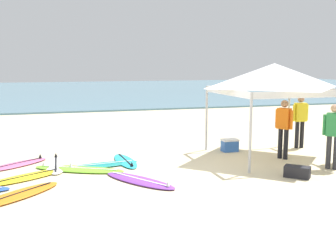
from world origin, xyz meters
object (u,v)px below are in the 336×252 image
object	(u,v)px
surfboard_orange	(17,195)
cooler_box	(230,145)
surfboard_teal	(101,165)
person_yellow	(300,118)
surfboard_lime	(79,169)
surfboard_cyan	(125,161)
surfboard_yellow	(25,177)
gear_bag_near_tent	(297,172)
surfboard_purple	(140,180)
surfboard_white	(56,165)
person_green	(333,132)
surfboard_pink	(16,165)
person_orange	(284,125)
canopy_tent	(274,76)

from	to	relation	value
surfboard_orange	cooler_box	size ratio (longest dim) A/B	4.01
surfboard_teal	person_yellow	world-z (taller)	person_yellow
surfboard_lime	cooler_box	xyz separation A→B (m)	(4.75, 1.06, 0.16)
surfboard_cyan	surfboard_yellow	world-z (taller)	same
surfboard_lime	gear_bag_near_tent	size ratio (longest dim) A/B	4.10
surfboard_purple	surfboard_lime	xyz separation A→B (m)	(-1.28, 1.48, -0.00)
surfboard_white	gear_bag_near_tent	world-z (taller)	gear_bag_near_tent
person_yellow	cooler_box	xyz separation A→B (m)	(-2.40, 0.15, -0.79)
surfboard_orange	cooler_box	distance (m)	6.81
person_green	cooler_box	xyz separation A→B (m)	(-1.64, 2.79, -0.79)
surfboard_orange	surfboard_yellow	size ratio (longest dim) A/B	0.97
surfboard_pink	surfboard_orange	size ratio (longest dim) A/B	0.95
surfboard_cyan	gear_bag_near_tent	xyz separation A→B (m)	(3.72, -2.74, 0.10)
surfboard_lime	surfboard_cyan	xyz separation A→B (m)	(1.33, 0.55, 0.00)
person_orange	person_green	bearing A→B (deg)	-67.37
surfboard_yellow	person_green	world-z (taller)	person_green
surfboard_orange	surfboard_white	xyz separation A→B (m)	(0.86, 2.48, 0.00)
surfboard_lime	surfboard_yellow	distance (m)	1.38
person_green	cooler_box	distance (m)	3.33
gear_bag_near_tent	cooler_box	distance (m)	3.27
canopy_tent	surfboard_white	bearing A→B (deg)	173.93
surfboard_lime	person_orange	bearing A→B (deg)	-3.12
surfboard_cyan	person_green	distance (m)	5.63
surfboard_orange	surfboard_yellow	xyz separation A→B (m)	(0.11, 1.40, 0.00)
canopy_tent	surfboard_lime	distance (m)	6.08
surfboard_pink	surfboard_purple	bearing A→B (deg)	-40.37
surfboard_purple	person_yellow	world-z (taller)	person_yellow
surfboard_purple	surfboard_lime	distance (m)	1.96
surfboard_purple	person_green	distance (m)	5.20
person_green	person_yellow	size ratio (longest dim) A/B	1.00
canopy_tent	cooler_box	world-z (taller)	canopy_tent
canopy_tent	surfboard_cyan	xyz separation A→B (m)	(-4.28, 0.56, -2.35)
canopy_tent	surfboard_yellow	xyz separation A→B (m)	(-6.91, -0.43, -2.35)
surfboard_lime	surfboard_orange	size ratio (longest dim) A/B	1.23
surfboard_orange	surfboard_white	world-z (taller)	same
surfboard_pink	cooler_box	world-z (taller)	cooler_box
person_orange	surfboard_lime	bearing A→B (deg)	176.88
surfboard_lime	person_green	world-z (taller)	person_green
cooler_box	surfboard_teal	bearing A→B (deg)	-169.23
surfboard_white	person_orange	size ratio (longest dim) A/B	1.21
surfboard_pink	person_yellow	distance (m)	8.80
surfboard_cyan	cooler_box	distance (m)	3.47
surfboard_cyan	surfboard_purple	bearing A→B (deg)	-91.25
surfboard_pink	cooler_box	bearing A→B (deg)	0.82
surfboard_lime	surfboard_purple	bearing A→B (deg)	-49.10
surfboard_orange	surfboard_white	distance (m)	2.63
surfboard_cyan	surfboard_teal	distance (m)	0.76
surfboard_pink	gear_bag_near_tent	xyz separation A→B (m)	(6.64, -3.16, 0.10)
surfboard_cyan	cooler_box	world-z (taller)	cooler_box
surfboard_purple	surfboard_yellow	xyz separation A→B (m)	(-2.59, 1.05, 0.00)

